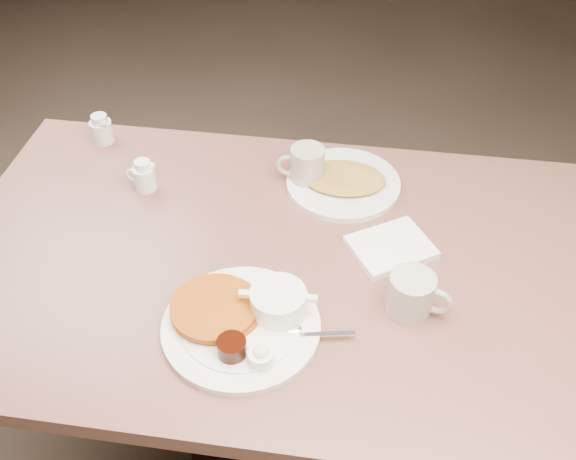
# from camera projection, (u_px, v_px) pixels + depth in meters

# --- Properties ---
(diner_table) EXTENTS (1.50, 0.90, 0.75)m
(diner_table) POSITION_uv_depth(u_px,v_px,m) (287.00, 311.00, 1.54)
(diner_table) COLOR #84564C
(diner_table) RESTS_ON ground
(main_plate) EXTENTS (0.39, 0.33, 0.07)m
(main_plate) POSITION_uv_depth(u_px,v_px,m) (245.00, 318.00, 1.27)
(main_plate) COLOR white
(main_plate) RESTS_ON diner_table
(coffee_mug_near) EXTENTS (0.14, 0.11, 0.09)m
(coffee_mug_near) POSITION_uv_depth(u_px,v_px,m) (413.00, 294.00, 1.29)
(coffee_mug_near) COLOR #B9B2A1
(coffee_mug_near) RESTS_ON diner_table
(napkin) EXTENTS (0.21, 0.20, 0.02)m
(napkin) POSITION_uv_depth(u_px,v_px,m) (391.00, 247.00, 1.44)
(napkin) COLOR white
(napkin) RESTS_ON diner_table
(coffee_mug_far) EXTENTS (0.12, 0.09, 0.10)m
(coffee_mug_far) POSITION_uv_depth(u_px,v_px,m) (306.00, 166.00, 1.59)
(coffee_mug_far) COLOR #AFA992
(coffee_mug_far) RESTS_ON diner_table
(creamer_left) EXTENTS (0.08, 0.07, 0.08)m
(creamer_left) POSITION_uv_depth(u_px,v_px,m) (144.00, 176.00, 1.58)
(creamer_left) COLOR white
(creamer_left) RESTS_ON diner_table
(creamer_right) EXTENTS (0.08, 0.08, 0.08)m
(creamer_right) POSITION_uv_depth(u_px,v_px,m) (101.00, 130.00, 1.73)
(creamer_right) COLOR silver
(creamer_right) RESTS_ON diner_table
(hash_plate) EXTENTS (0.28, 0.28, 0.04)m
(hash_plate) POSITION_uv_depth(u_px,v_px,m) (343.00, 182.00, 1.60)
(hash_plate) COLOR silver
(hash_plate) RESTS_ON diner_table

